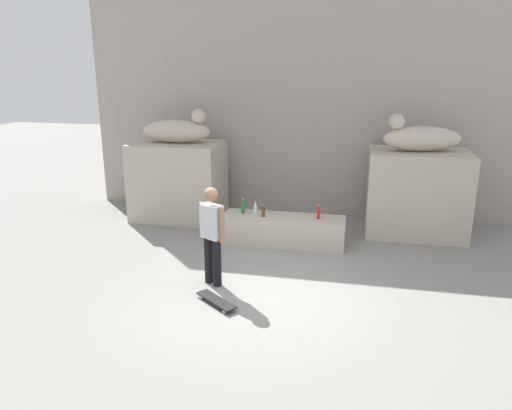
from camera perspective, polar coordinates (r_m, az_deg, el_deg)
ground_plane at (r=7.91m, az=0.53°, el=-10.26°), size 40.00×40.00×0.00m
facade_wall at (r=11.84m, az=5.37°, el=12.72°), size 10.36×0.60×5.61m
pedestal_left at (r=11.49m, az=-9.18°, el=2.85°), size 2.05×1.38×1.81m
pedestal_right at (r=10.80m, az=18.52°, el=1.34°), size 2.05×1.38×1.81m
statue_reclining_left at (r=11.26m, az=-9.28°, el=8.72°), size 1.61×0.60×0.78m
statue_reclining_right at (r=10.56m, az=18.91°, el=7.56°), size 1.68×0.88×0.78m
ledge_block at (r=9.89m, az=3.21°, el=-2.98°), size 2.51×0.81×0.55m
skater at (r=7.86m, az=-5.23°, el=-3.20°), size 0.49×0.35×1.67m
skateboard at (r=7.54m, az=-4.74°, el=-11.20°), size 0.76×0.64×0.08m
bottle_brown at (r=9.79m, az=0.88°, el=-0.80°), size 0.07×0.07×0.26m
bottle_green at (r=10.01m, az=-1.56°, el=-0.26°), size 0.08×0.08×0.32m
bottle_clear at (r=9.96m, az=-0.08°, el=-0.49°), size 0.08×0.08×0.26m
bottle_red at (r=9.72m, az=7.41°, el=-0.97°), size 0.06×0.06×0.29m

